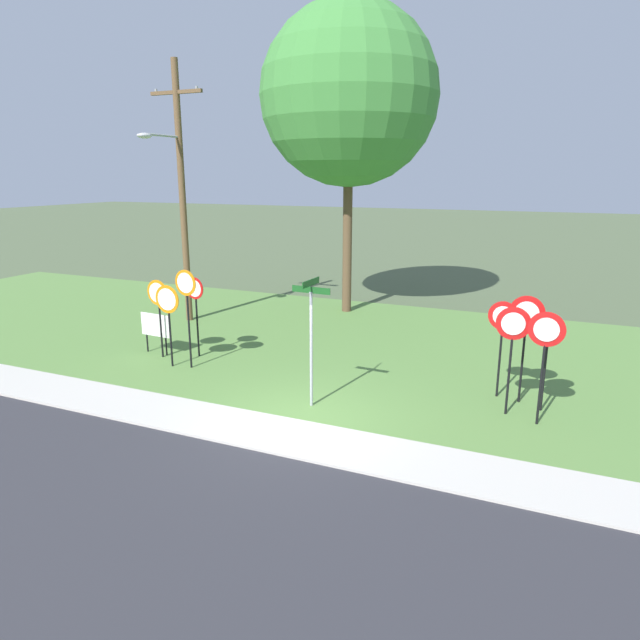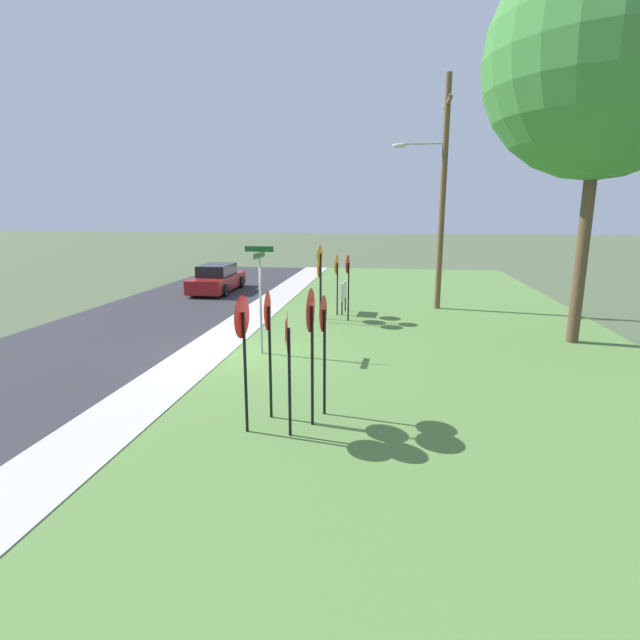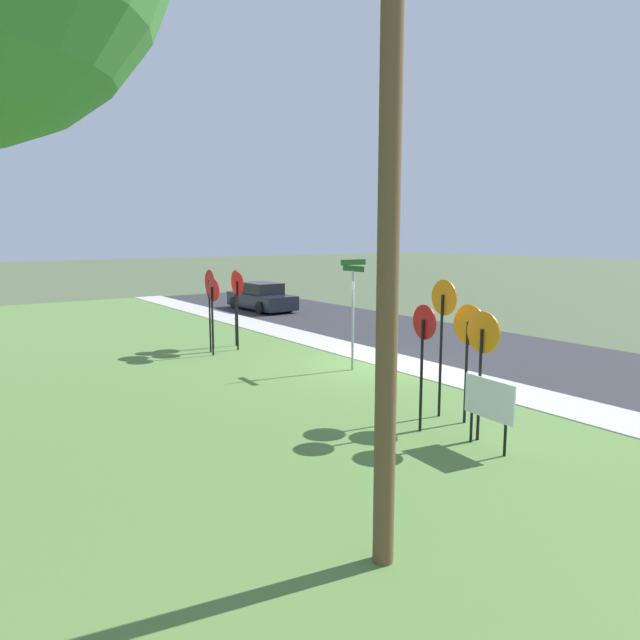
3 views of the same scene
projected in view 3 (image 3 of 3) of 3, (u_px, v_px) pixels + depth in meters
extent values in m
plane|color=#4C5B3D|center=(375.00, 366.00, 16.41)|extent=(160.00, 160.00, 0.00)
cube|color=#2D2D33|center=(483.00, 347.00, 19.16)|extent=(44.00, 6.40, 0.01)
cube|color=#BCB7AD|center=(395.00, 362.00, 16.87)|extent=(44.00, 1.60, 0.06)
cube|color=#567F3D|center=(174.00, 400.00, 12.98)|extent=(44.00, 12.00, 0.04)
cylinder|color=black|center=(441.00, 356.00, 11.59)|extent=(0.06, 0.06, 2.52)
cylinder|color=orange|center=(444.00, 298.00, 11.44)|extent=(0.72, 0.10, 0.72)
cylinder|color=white|center=(445.00, 297.00, 11.45)|extent=(0.56, 0.07, 0.56)
cylinder|color=black|center=(421.00, 376.00, 10.72)|extent=(0.06, 0.06, 2.15)
cylinder|color=red|center=(424.00, 322.00, 10.60)|extent=(0.65, 0.10, 0.65)
cylinder|color=white|center=(425.00, 322.00, 10.61)|extent=(0.51, 0.07, 0.51)
cylinder|color=black|center=(480.00, 385.00, 10.26)|extent=(0.06, 0.06, 2.04)
cylinder|color=orange|center=(483.00, 332.00, 10.14)|extent=(0.76, 0.08, 0.76)
cylinder|color=white|center=(484.00, 332.00, 10.15)|extent=(0.59, 0.05, 0.59)
cylinder|color=black|center=(466.00, 373.00, 11.22)|extent=(0.06, 0.06, 2.03)
cylinder|color=orange|center=(469.00, 325.00, 11.11)|extent=(0.80, 0.05, 0.80)
cylinder|color=white|center=(470.00, 325.00, 11.12)|extent=(0.62, 0.03, 0.62)
cylinder|color=black|center=(212.00, 321.00, 17.57)|extent=(0.06, 0.06, 2.13)
cone|color=red|center=(213.00, 289.00, 17.45)|extent=(0.71, 0.08, 0.71)
cone|color=white|center=(213.00, 289.00, 17.46)|extent=(0.49, 0.05, 0.49)
cylinder|color=black|center=(236.00, 313.00, 19.11)|extent=(0.06, 0.06, 2.25)
cone|color=red|center=(236.00, 282.00, 18.98)|extent=(0.77, 0.08, 0.77)
cone|color=silver|center=(237.00, 282.00, 19.00)|extent=(0.52, 0.05, 0.52)
cylinder|color=black|center=(210.00, 316.00, 18.08)|extent=(0.06, 0.06, 2.31)
cone|color=red|center=(210.00, 283.00, 17.94)|extent=(0.81, 0.06, 0.81)
cone|color=white|center=(211.00, 282.00, 17.95)|extent=(0.55, 0.04, 0.55)
cylinder|color=black|center=(213.00, 318.00, 18.70)|extent=(0.06, 0.06, 2.01)
cone|color=red|center=(213.00, 290.00, 18.58)|extent=(0.74, 0.17, 0.75)
cone|color=silver|center=(214.00, 290.00, 18.60)|extent=(0.51, 0.11, 0.51)
cylinder|color=black|center=(237.00, 316.00, 18.40)|extent=(0.06, 0.06, 2.23)
cone|color=red|center=(238.00, 284.00, 18.27)|extent=(0.75, 0.09, 0.75)
cone|color=white|center=(238.00, 284.00, 18.28)|extent=(0.51, 0.05, 0.51)
cylinder|color=#9EA0A8|center=(353.00, 321.00, 15.65)|extent=(0.07, 0.07, 2.73)
cylinder|color=#9EA0A8|center=(353.00, 271.00, 15.44)|extent=(0.09, 0.09, 0.03)
cube|color=#19511E|center=(353.00, 269.00, 15.43)|extent=(0.96, 0.06, 0.15)
cube|color=#19511E|center=(353.00, 262.00, 15.41)|extent=(0.06, 0.82, 0.15)
cylinder|color=brown|center=(390.00, 148.00, 5.87)|extent=(0.24, 0.24, 9.17)
cylinder|color=black|center=(505.00, 440.00, 9.61)|extent=(0.05, 0.05, 0.55)
cylinder|color=black|center=(471.00, 427.00, 10.26)|extent=(0.05, 0.05, 0.55)
cube|color=white|center=(489.00, 399.00, 9.84)|extent=(1.10, 0.11, 0.70)
cube|color=black|center=(261.00, 300.00, 28.66)|extent=(4.31, 1.73, 0.68)
cube|color=black|center=(261.00, 288.00, 28.57)|extent=(2.16, 1.46, 0.56)
cylinder|color=black|center=(234.00, 303.00, 29.26)|extent=(0.60, 0.18, 0.60)
cylinder|color=black|center=(263.00, 301.00, 30.25)|extent=(0.60, 0.18, 0.60)
cylinder|color=black|center=(260.00, 308.00, 27.12)|extent=(0.60, 0.18, 0.60)
cylinder|color=black|center=(290.00, 306.00, 28.11)|extent=(0.60, 0.18, 0.60)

